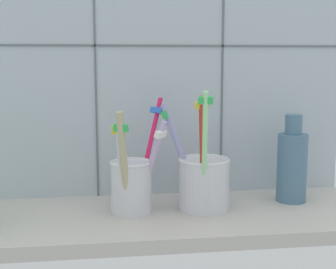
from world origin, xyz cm
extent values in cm
cube|color=#BCB7AD|center=(0.00, 0.00, 1.00)|extent=(64.00, 22.00, 2.00)
cube|color=#B2C1CC|center=(0.00, 12.00, 22.50)|extent=(64.00, 2.00, 45.00)
cube|color=slate|center=(-10.67, 10.90, 22.50)|extent=(0.30, 0.20, 45.00)
cube|color=slate|center=(10.67, 10.90, 22.50)|extent=(0.30, 0.20, 45.00)
cube|color=slate|center=(0.00, 10.90, 27.27)|extent=(64.00, 0.20, 0.30)
cylinder|color=silver|center=(-5.62, 1.24, 5.85)|extent=(6.24, 6.24, 7.70)
torus|color=silver|center=(-5.62, 1.24, 9.70)|extent=(6.43, 6.43, 0.50)
cylinder|color=tan|center=(-6.80, -1.78, 10.11)|extent=(2.65, 3.83, 15.61)
cube|color=green|center=(-7.20, -2.57, 15.53)|extent=(2.23, 1.65, 1.08)
cylinder|color=#F31E5E|center=(-2.70, 4.22, 10.70)|extent=(5.35, 4.50, 16.83)
cube|color=blue|center=(-1.09, 5.51, 17.07)|extent=(2.43, 2.64, 1.12)
cylinder|color=#BEA5D7|center=(-2.82, -0.45, 9.27)|extent=(4.95, 3.95, 14.02)
cube|color=white|center=(-1.49, -1.43, 14.35)|extent=(2.17, 2.43, 1.13)
cylinder|color=silver|center=(-7.21, -1.02, 9.37)|extent=(1.77, 3.15, 14.07)
cube|color=yellow|center=(-7.50, -1.85, 15.13)|extent=(2.08, 1.40, 1.27)
cylinder|color=silver|center=(5.62, 1.24, 5.90)|extent=(7.87, 7.87, 7.79)
torus|color=silver|center=(5.62, 1.24, 9.79)|extent=(7.97, 7.97, 0.50)
cylinder|color=#A2EAA1|center=(4.73, -2.99, 11.54)|extent=(1.62, 5.04, 18.45)
cube|color=green|center=(4.42, -4.73, 19.45)|extent=(2.19, 1.29, 1.11)
cylinder|color=#989BD1|center=(2.40, 2.80, 10.26)|extent=(6.82, 3.52, 16.08)
cube|color=green|center=(0.27, 3.65, 16.64)|extent=(1.87, 2.61, 1.32)
cylinder|color=red|center=(4.92, -0.77, 11.10)|extent=(2.15, 3.66, 17.54)
cube|color=yellow|center=(4.50, -1.81, 18.46)|extent=(2.07, 1.54, 1.03)
cylinder|color=slate|center=(20.69, 3.57, 7.56)|extent=(4.82, 4.82, 11.11)
cylinder|color=slate|center=(20.69, 3.57, 14.71)|extent=(2.75, 2.75, 3.20)
camera|label=1|loc=(-9.96, -70.56, 25.09)|focal=52.23mm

